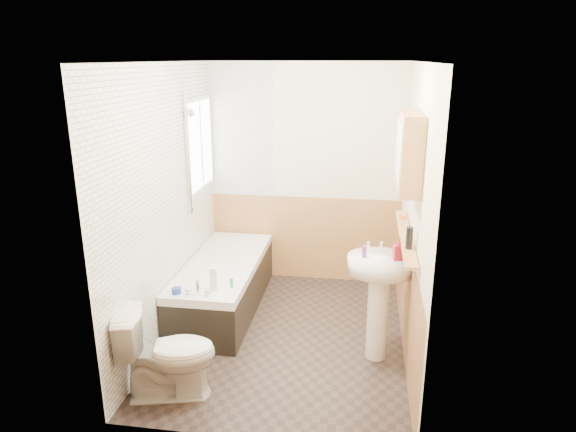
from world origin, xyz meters
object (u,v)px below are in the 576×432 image
at_px(pine_shelf, 406,236).
at_px(medicine_cabinet, 409,152).
at_px(sink, 379,286).
at_px(toilet, 168,354).
at_px(bathtub, 224,284).

bearing_deg(pine_shelf, medicine_cabinet, -103.42).
bearing_deg(sink, pine_shelf, 31.04).
bearing_deg(toilet, medicine_cabinet, -79.51).
relative_size(sink, pine_shelf, 0.75).
relative_size(bathtub, sink, 1.67).
bearing_deg(medicine_cabinet, pine_shelf, 76.58).
bearing_deg(sink, bathtub, 151.67).
bearing_deg(medicine_cabinet, sink, -171.35).
relative_size(bathtub, medicine_cabinet, 2.66).
distance_m(toilet, sink, 1.81).
xyz_separation_m(pine_shelf, medicine_cabinet, (-0.03, -0.12, 0.74)).
xyz_separation_m(bathtub, pine_shelf, (1.77, -0.55, 0.81)).
xyz_separation_m(bathtub, sink, (1.57, -0.69, 0.40)).
bearing_deg(medicine_cabinet, toilet, -155.49).
relative_size(bathtub, pine_shelf, 1.25).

